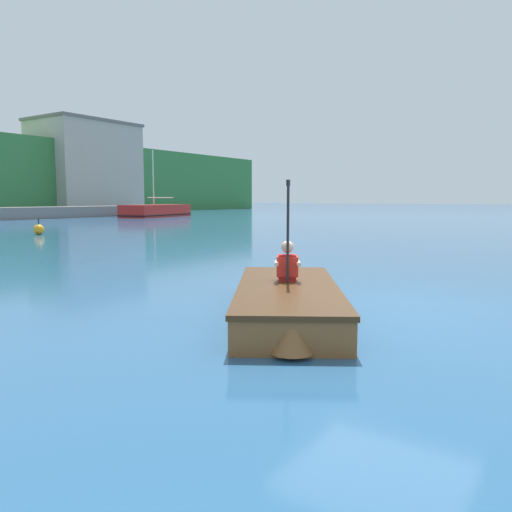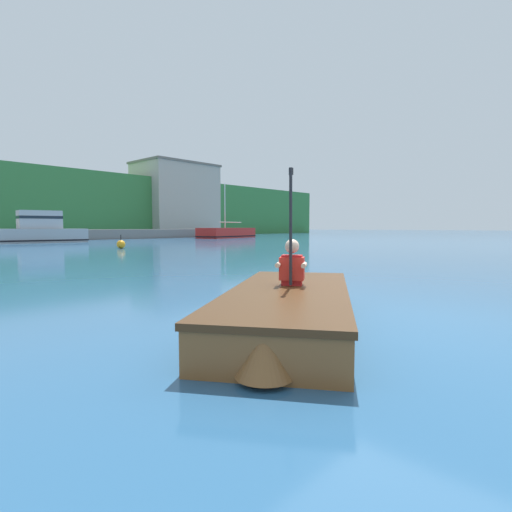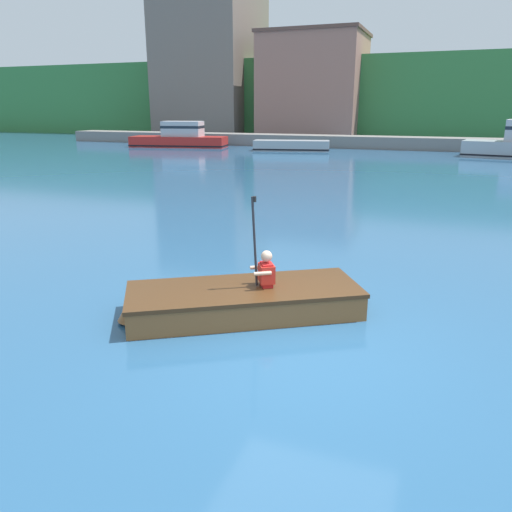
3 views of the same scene
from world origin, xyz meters
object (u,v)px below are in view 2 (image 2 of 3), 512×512
object	(u,v)px
person_paddler	(292,264)
channel_buoy	(121,244)
moored_boat_dock_center_near	(227,233)
moored_boat_dock_west_end	(36,231)
rowboat_foreground	(288,306)

from	to	relation	value
person_paddler	channel_buoy	bearing A→B (deg)	67.71
moored_boat_dock_center_near	person_paddler	xyz separation A→B (m)	(-24.90, -27.71, 0.18)
moored_boat_dock_west_end	person_paddler	bearing A→B (deg)	-103.16
moored_boat_dock_west_end	person_paddler	distance (m)	28.93
channel_buoy	moored_boat_dock_west_end	bearing A→B (deg)	90.63
person_paddler	channel_buoy	distance (m)	17.71
moored_boat_dock_center_near	channel_buoy	bearing A→B (deg)	-148.09
moored_boat_dock_center_near	moored_boat_dock_west_end	bearing A→B (deg)	178.55
moored_boat_dock_west_end	person_paddler	world-z (taller)	moored_boat_dock_west_end
moored_boat_dock_center_near	channel_buoy	distance (m)	21.42
moored_boat_dock_center_near	rowboat_foreground	world-z (taller)	moored_boat_dock_center_near
rowboat_foreground	channel_buoy	distance (m)	18.02
moored_boat_dock_west_end	channel_buoy	size ratio (longest dim) A/B	9.81
moored_boat_dock_west_end	person_paddler	size ratio (longest dim) A/B	5.18
channel_buoy	moored_boat_dock_center_near	bearing A→B (deg)	31.91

